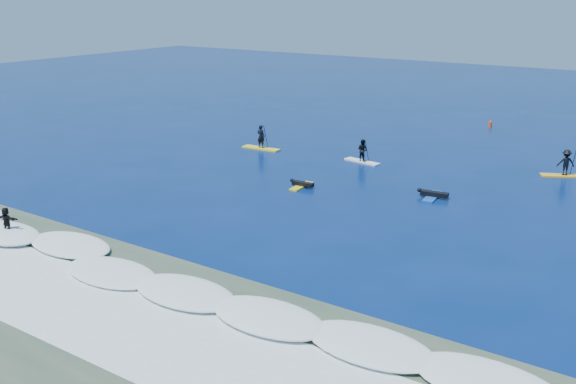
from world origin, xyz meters
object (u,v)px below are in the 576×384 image
Objects in this scene: sup_paddler_left at (261,140)px; wave_surfer at (7,222)px; prone_paddler_far at (433,195)px; marker_buoy at (490,124)px; sup_paddler_right at (566,164)px; sup_paddler_center at (362,152)px; prone_paddler_near at (302,185)px.

sup_paddler_left is 22.01m from wave_surfer.
marker_buoy is at bearing 1.96° from prone_paddler_far.
sup_paddler_right is 4.20× the size of marker_buoy.
sup_paddler_right is 33.99m from wave_surfer.
sup_paddler_right reaches higher than sup_paddler_center.
sup_paddler_left reaches higher than sup_paddler_right.
wave_surfer reaches higher than prone_paddler_near.
prone_paddler_far is (7.61, 2.55, 0.02)m from prone_paddler_near.
marker_buoy is at bearing 87.01° from sup_paddler_center.
wave_surfer reaches higher than marker_buoy.
wave_surfer is at bearing 132.74° from prone_paddler_far.
sup_paddler_left is 4.41× the size of marker_buoy.
prone_paddler_far is 3.40× the size of marker_buoy.
sup_paddler_center is at bearing 171.17° from sup_paddler_right.
sup_paddler_center is 1.17× the size of prone_paddler_far.
sup_paddler_center is at bearing -3.97° from prone_paddler_near.
prone_paddler_near is at bearing -83.01° from sup_paddler_center.
prone_paddler_far is (7.30, -4.95, -0.55)m from sup_paddler_center.
sup_paddler_right is 1.24× the size of prone_paddler_far.
marker_buoy reaches higher than prone_paddler_near.
marker_buoy is at bearing -10.99° from prone_paddler_near.
marker_buoy is (4.12, 24.86, 0.16)m from prone_paddler_near.
sup_paddler_left reaches higher than prone_paddler_near.
wave_surfer reaches higher than prone_paddler_far.
sup_paddler_center is 17.78m from marker_buoy.
sup_paddler_right is 17.58m from prone_paddler_near.
sup_paddler_left is at bearing -123.83° from marker_buoy.
marker_buoy reaches higher than prone_paddler_far.
sup_paddler_left is at bearing -165.16° from sup_paddler_center.
sup_paddler_right reaches higher than wave_surfer.
sup_paddler_left is 21.74m from sup_paddler_right.
sup_paddler_left is 1.59× the size of wave_surfer.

